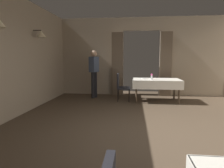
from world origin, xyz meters
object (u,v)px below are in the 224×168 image
object	(u,v)px
chair_mid_left	(121,86)
plate_mid_b	(144,78)
dining_table_mid	(156,82)
person_waiter_by_doorway	(94,70)
flower_vase_mid	(152,76)

from	to	relation	value
chair_mid_left	plate_mid_b	size ratio (longest dim) A/B	4.24
dining_table_mid	plate_mid_b	world-z (taller)	plate_mid_b
chair_mid_left	person_waiter_by_doorway	size ratio (longest dim) A/B	0.54
dining_table_mid	plate_mid_b	bearing A→B (deg)	156.28
chair_mid_left	flower_vase_mid	xyz separation A→B (m)	(1.00, -0.14, 0.34)
flower_vase_mid	dining_table_mid	bearing A→B (deg)	44.65
chair_mid_left	dining_table_mid	bearing A→B (deg)	1.37
flower_vase_mid	chair_mid_left	bearing A→B (deg)	171.93
person_waiter_by_doorway	plate_mid_b	bearing A→B (deg)	-6.65
dining_table_mid	chair_mid_left	size ratio (longest dim) A/B	1.69
flower_vase_mid	plate_mid_b	size ratio (longest dim) A/B	0.90
flower_vase_mid	plate_mid_b	bearing A→B (deg)	123.78
person_waiter_by_doorway	flower_vase_mid	bearing A→B (deg)	-15.37
plate_mid_b	person_waiter_by_doorway	xyz separation A→B (m)	(-1.79, 0.21, 0.27)
dining_table_mid	flower_vase_mid	world-z (taller)	flower_vase_mid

